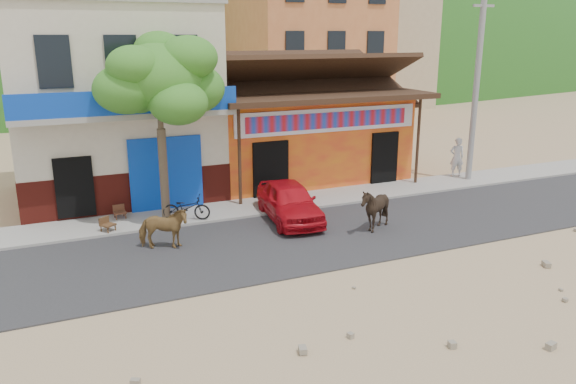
# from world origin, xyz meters

# --- Properties ---
(ground) EXTENTS (120.00, 120.00, 0.00)m
(ground) POSITION_xyz_m (0.00, 0.00, 0.00)
(ground) COLOR #9E825B
(ground) RESTS_ON ground
(road) EXTENTS (60.00, 5.00, 0.04)m
(road) POSITION_xyz_m (0.00, 2.50, 0.02)
(road) COLOR #28282B
(road) RESTS_ON ground
(sidewalk) EXTENTS (60.00, 2.00, 0.12)m
(sidewalk) POSITION_xyz_m (0.00, 6.00, 0.06)
(sidewalk) COLOR gray
(sidewalk) RESTS_ON ground
(dance_club) EXTENTS (8.00, 6.00, 3.60)m
(dance_club) POSITION_xyz_m (2.00, 10.00, 1.80)
(dance_club) COLOR orange
(dance_club) RESTS_ON ground
(cafe_building) EXTENTS (7.00, 6.00, 7.00)m
(cafe_building) POSITION_xyz_m (-5.50, 10.00, 3.50)
(cafe_building) COLOR beige
(cafe_building) RESTS_ON ground
(apartment_front) EXTENTS (9.00, 9.00, 12.00)m
(apartment_front) POSITION_xyz_m (9.00, 24.00, 6.00)
(apartment_front) COLOR #CC723F
(apartment_front) RESTS_ON ground
(apartment_rear) EXTENTS (8.00, 8.00, 10.00)m
(apartment_rear) POSITION_xyz_m (18.00, 30.00, 5.00)
(apartment_rear) COLOR tan
(apartment_rear) RESTS_ON ground
(tree) EXTENTS (3.00, 3.00, 6.00)m
(tree) POSITION_xyz_m (-4.60, 5.80, 3.12)
(tree) COLOR #2D721E
(tree) RESTS_ON sidewalk
(utility_pole) EXTENTS (0.24, 0.24, 8.00)m
(utility_pole) POSITION_xyz_m (8.20, 6.00, 4.12)
(utility_pole) COLOR gray
(utility_pole) RESTS_ON sidewalk
(cow_tan) EXTENTS (1.58, 1.10, 1.22)m
(cow_tan) POSITION_xyz_m (-5.18, 3.33, 0.65)
(cow_tan) COLOR olive
(cow_tan) RESTS_ON road
(cow_dark) EXTENTS (1.50, 1.39, 1.42)m
(cow_dark) POSITION_xyz_m (1.22, 2.26, 0.75)
(cow_dark) COLOR black
(cow_dark) RESTS_ON road
(red_car) EXTENTS (1.94, 3.95, 1.29)m
(red_car) POSITION_xyz_m (-0.82, 4.27, 0.69)
(red_car) COLOR red
(red_car) RESTS_ON road
(scooter) EXTENTS (1.64, 1.12, 0.81)m
(scooter) POSITION_xyz_m (-4.00, 5.42, 0.53)
(scooter) COLOR black
(scooter) RESTS_ON sidewalk
(pedestrian) EXTENTS (0.71, 0.59, 1.68)m
(pedestrian) POSITION_xyz_m (8.00, 6.58, 0.96)
(pedestrian) COLOR silver
(pedestrian) RESTS_ON sidewalk
(cafe_chair_left) EXTENTS (0.41, 0.41, 0.81)m
(cafe_chair_left) POSITION_xyz_m (-6.00, 6.46, 0.53)
(cafe_chair_left) COLOR #4B2919
(cafe_chair_left) RESTS_ON sidewalk
(cafe_chair_right) EXTENTS (0.52, 0.52, 0.80)m
(cafe_chair_right) POSITION_xyz_m (-6.51, 5.30, 0.52)
(cafe_chair_right) COLOR #493018
(cafe_chair_right) RESTS_ON sidewalk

